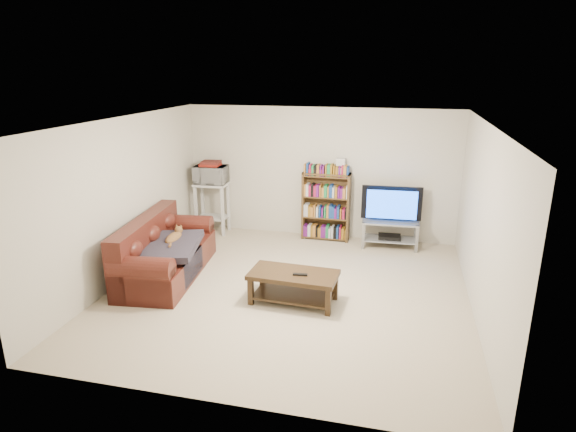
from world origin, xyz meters
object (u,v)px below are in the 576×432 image
(bookshelf, at_px, (326,205))
(sofa, at_px, (162,256))
(tv_stand, at_px, (390,229))
(coffee_table, at_px, (293,282))

(bookshelf, bearing_deg, sofa, -133.64)
(sofa, relative_size, tv_stand, 2.23)
(coffee_table, relative_size, bookshelf, 0.96)
(sofa, height_order, bookshelf, bookshelf)
(coffee_table, bearing_deg, bookshelf, 92.78)
(tv_stand, xyz_separation_m, bookshelf, (-1.18, 0.16, 0.32))
(sofa, bearing_deg, coffee_table, -16.86)
(sofa, height_order, coffee_table, sofa)
(tv_stand, distance_m, bookshelf, 1.23)
(sofa, xyz_separation_m, bookshelf, (2.17, 2.20, 0.33))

